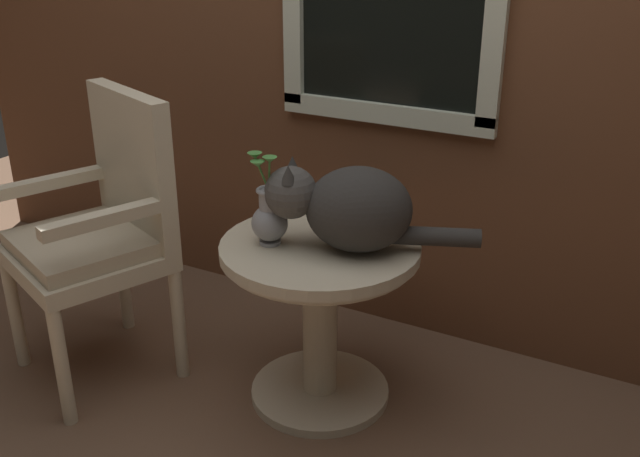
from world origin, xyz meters
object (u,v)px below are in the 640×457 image
at_px(cat, 350,207).
at_px(pewter_vase_with_ivy, 269,216).
at_px(wicker_side_table, 320,292).
at_px(wicker_chair, 103,225).

distance_m(cat, pewter_vase_with_ivy, 0.25).
height_order(wicker_side_table, pewter_vase_with_ivy, pewter_vase_with_ivy).
xyz_separation_m(wicker_chair, pewter_vase_with_ivy, (0.59, 0.10, 0.11)).
relative_size(wicker_side_table, wicker_chair, 0.64).
bearing_deg(pewter_vase_with_ivy, wicker_chair, -170.41).
relative_size(wicker_chair, cat, 1.59).
bearing_deg(wicker_chair, wicker_side_table, 13.45).
bearing_deg(cat, wicker_chair, -167.34).
xyz_separation_m(wicker_chair, cat, (0.82, 0.19, 0.15)).
relative_size(wicker_chair, pewter_vase_with_ivy, 3.35).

